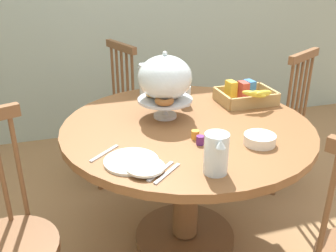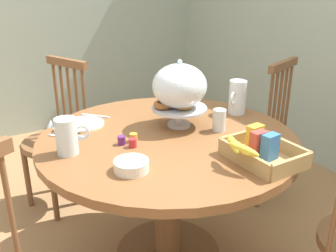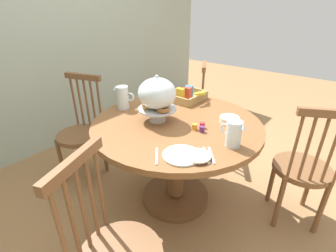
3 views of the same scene
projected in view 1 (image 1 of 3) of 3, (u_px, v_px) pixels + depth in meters
dining_table at (186, 160)px, 1.93m from camera, size 1.24×1.24×0.74m
windsor_chair_near_window at (275, 124)px, 2.57m from camera, size 0.45×0.45×0.97m
windsor_chair_by_cabinet at (108, 118)px, 2.65m from camera, size 0.43×0.43×0.97m
windsor_chair_facing_door at (5, 247)px, 1.45m from camera, size 0.43×0.43×0.97m
pastry_stand_with_dome at (165, 80)px, 1.85m from camera, size 0.28×0.28×0.34m
orange_juice_pitcher at (216, 155)px, 1.39m from camera, size 0.09×0.18×0.16m
milk_pitcher at (147, 81)px, 2.23m from camera, size 0.10×0.17×0.19m
cereal_basket at (246, 95)px, 2.11m from camera, size 0.32×0.30×0.12m
china_plate_large at (131, 161)px, 1.48m from camera, size 0.22×0.22×0.01m
china_plate_small at (145, 167)px, 1.42m from camera, size 0.15×0.15×0.01m
cereal_bowl at (260, 139)px, 1.63m from camera, size 0.14×0.14×0.04m
drinking_glass at (185, 96)px, 2.06m from camera, size 0.06×0.06×0.11m
jam_jar_strawberry at (209, 136)px, 1.67m from camera, size 0.04×0.04×0.04m
jam_jar_apricot at (195, 135)px, 1.68m from camera, size 0.04×0.04×0.04m
jam_jar_grape at (200, 140)px, 1.63m from camera, size 0.04×0.04×0.04m
table_knife at (161, 171)px, 1.42m from camera, size 0.14×0.12×0.01m
dinner_fork at (167, 173)px, 1.40m from camera, size 0.14×0.12×0.01m
soup_spoon at (104, 153)px, 1.55m from camera, size 0.14×0.12×0.01m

